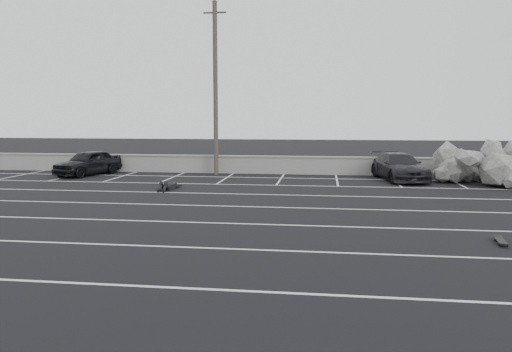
# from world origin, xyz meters

# --- Properties ---
(ground) EXTENTS (120.00, 120.00, 0.00)m
(ground) POSITION_xyz_m (0.00, 0.00, 0.00)
(ground) COLOR black
(ground) RESTS_ON ground
(seawall) EXTENTS (50.00, 0.45, 1.06)m
(seawall) POSITION_xyz_m (0.00, 14.00, 0.55)
(seawall) COLOR gray
(seawall) RESTS_ON ground
(stall_lines) EXTENTS (36.00, 20.05, 0.01)m
(stall_lines) POSITION_xyz_m (-0.08, 4.41, 0.00)
(stall_lines) COLOR silver
(stall_lines) RESTS_ON ground
(car_left) EXTENTS (2.99, 4.58, 1.45)m
(car_left) POSITION_xyz_m (-10.16, 11.90, 0.73)
(car_left) COLOR black
(car_left) RESTS_ON ground
(car_right) EXTENTS (2.90, 5.20, 1.42)m
(car_right) POSITION_xyz_m (7.27, 11.98, 0.71)
(car_right) COLOR black
(car_right) RESTS_ON ground
(utility_pole) EXTENTS (1.31, 0.26, 9.82)m
(utility_pole) POSITION_xyz_m (-2.91, 13.20, 4.97)
(utility_pole) COLOR #4C4238
(utility_pole) RESTS_ON ground
(trash_bin) EXTENTS (0.64, 0.64, 0.81)m
(trash_bin) POSITION_xyz_m (11.42, 12.76, 0.41)
(trash_bin) COLOR #252527
(trash_bin) RESTS_ON ground
(riprap_pile) EXTENTS (5.62, 4.65, 1.62)m
(riprap_pile) POSITION_xyz_m (10.93, 10.99, 0.66)
(riprap_pile) COLOR gray
(riprap_pile) RESTS_ON ground
(person) EXTENTS (1.15, 2.42, 0.47)m
(person) POSITION_xyz_m (-3.80, 7.18, 0.23)
(person) COLOR black
(person) RESTS_ON ground
(skateboard) EXTENTS (0.31, 0.83, 0.10)m
(skateboard) POSITION_xyz_m (7.94, -1.54, 0.08)
(skateboard) COLOR black
(skateboard) RESTS_ON ground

